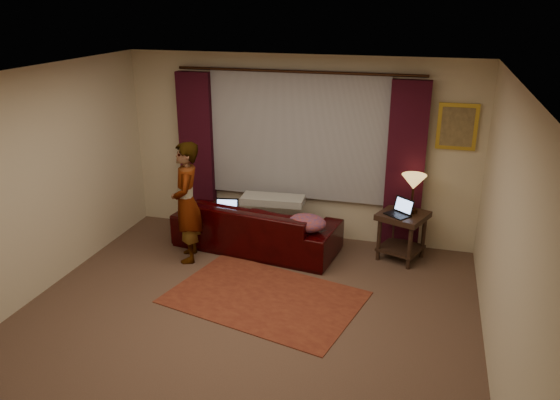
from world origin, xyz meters
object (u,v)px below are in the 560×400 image
object	(u,v)px
laptop_sofa	(226,210)
tiffany_lamp	(413,194)
laptop_table	(398,208)
person	(187,203)
sofa	(256,217)
end_table	(401,236)

from	to	relation	value
laptop_sofa	tiffany_lamp	world-z (taller)	tiffany_lamp
laptop_table	person	bearing A→B (deg)	-128.06
laptop_sofa	laptop_table	size ratio (longest dim) A/B	1.06
sofa	laptop_sofa	bearing A→B (deg)	23.91
end_table	laptop_table	bearing A→B (deg)	-123.33
end_table	person	world-z (taller)	person
tiffany_lamp	person	distance (m)	2.94
end_table	tiffany_lamp	bearing A→B (deg)	37.12
sofa	person	world-z (taller)	person
sofa	person	bearing A→B (deg)	44.28
end_table	tiffany_lamp	world-z (taller)	tiffany_lamp
laptop_sofa	laptop_table	bearing A→B (deg)	-4.49
tiffany_lamp	end_table	bearing A→B (deg)	-142.88
sofa	person	xyz separation A→B (m)	(-0.76, -0.57, 0.35)
sofa	tiffany_lamp	world-z (taller)	tiffany_lamp
end_table	person	distance (m)	2.87
laptop_sofa	tiffany_lamp	bearing A→B (deg)	-0.78
laptop_sofa	person	size ratio (longest dim) A/B	0.21
laptop_sofa	end_table	distance (m)	2.40
sofa	end_table	world-z (taller)	sofa
laptop_table	tiffany_lamp	bearing A→B (deg)	85.05
laptop_sofa	tiffany_lamp	distance (m)	2.51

